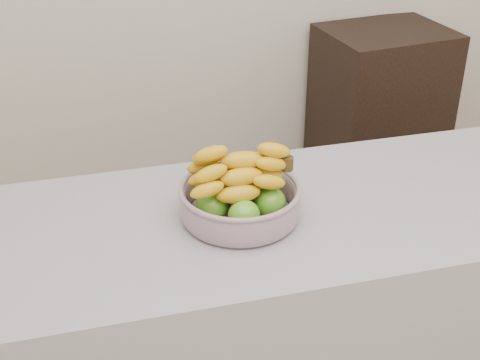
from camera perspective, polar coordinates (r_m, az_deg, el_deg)
The scene contains 3 objects.
counter at distance 1.89m, azimuth 4.03°, elevation -14.14°, with size 2.00×0.60×0.90m, color #919299.
cabinet at distance 3.07m, azimuth 11.59°, elevation 4.13°, with size 0.51×0.41×0.93m, color black.
fruit_bowl at distance 1.55m, azimuth -0.01°, elevation -1.47°, with size 0.28×0.28×0.17m.
Camera 1 is at (-0.47, -0.69, 1.75)m, focal length 50.00 mm.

